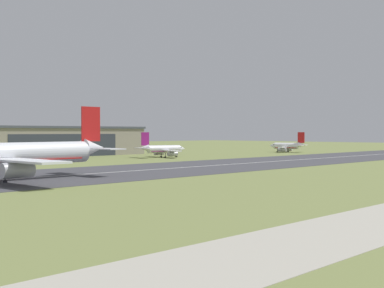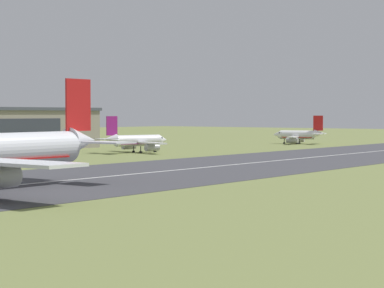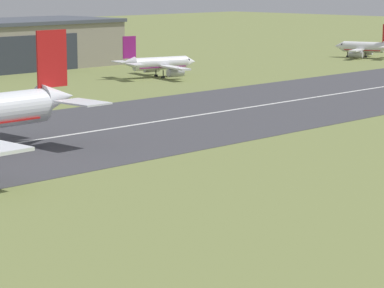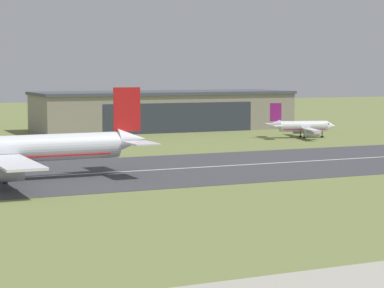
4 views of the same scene
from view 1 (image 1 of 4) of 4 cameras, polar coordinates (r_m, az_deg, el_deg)
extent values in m
plane|color=olive|center=(110.51, 17.19, -3.86)|extent=(747.16, 747.16, 0.00)
cube|color=#3D3D42|center=(143.18, -2.37, -2.62)|extent=(507.16, 43.71, 0.06)
cube|color=silver|center=(143.18, -2.37, -2.61)|extent=(456.44, 0.70, 0.01)
cube|color=gray|center=(225.65, -15.10, 0.19)|extent=(80.22, 26.50, 11.24)
cube|color=#424751|center=(225.62, -15.11, 1.73)|extent=(81.22, 27.50, 0.90)
cube|color=#2D333D|center=(214.33, -13.29, -0.16)|extent=(48.13, 0.12, 8.99)
cone|color=silver|center=(123.68, -10.42, -0.39)|extent=(5.63, 4.27, 4.16)
cube|color=silver|center=(100.75, -17.15, -1.74)|extent=(6.39, 19.59, 0.41)
cylinder|color=#A8A8B2|center=(101.63, -18.17, -2.67)|extent=(6.06, 2.99, 2.87)
cube|color=red|center=(123.15, -10.74, 2.11)|extent=(5.02, 0.39, 7.84)
cube|color=silver|center=(128.18, -12.13, -0.40)|extent=(4.54, 7.15, 0.24)
cube|color=silver|center=(118.79, -8.92, -0.52)|extent=(4.54, 7.15, 0.24)
cylinder|color=black|center=(109.31, -19.33, -3.12)|extent=(0.24, 0.24, 3.09)
cylinder|color=black|center=(109.41, -19.33, -3.81)|extent=(0.84, 0.84, 0.44)
cylinder|color=white|center=(205.85, -3.03, -0.54)|extent=(13.66, 6.37, 2.93)
cone|color=white|center=(209.64, -1.08, -0.50)|extent=(3.32, 3.53, 2.93)
cone|color=white|center=(202.11, -5.16, -0.43)|extent=(4.09, 3.48, 2.64)
cube|color=black|center=(208.92, -1.43, -0.35)|extent=(1.72, 2.70, 0.44)
cube|color=#991E7A|center=(205.88, -3.03, -0.76)|extent=(12.34, 5.88, 0.20)
cube|color=white|center=(200.21, -2.10, -0.74)|extent=(4.95, 10.41, 0.40)
cylinder|color=#A8A8B2|center=(201.19, -2.09, -1.06)|extent=(4.16, 2.77, 1.82)
cube|color=white|center=(211.82, -3.77, -0.63)|extent=(4.95, 10.41, 0.40)
cylinder|color=#A8A8B2|center=(211.35, -3.56, -0.95)|extent=(4.16, 2.77, 1.82)
cube|color=#991E7A|center=(202.26, -5.02, 0.55)|extent=(3.15, 1.12, 4.99)
cube|color=white|center=(198.82, -4.67, -0.48)|extent=(3.88, 5.07, 0.24)
cube|color=white|center=(205.53, -5.56, -0.42)|extent=(3.88, 5.07, 0.24)
cylinder|color=black|center=(208.51, -1.69, -1.16)|extent=(0.24, 0.24, 1.76)
cylinder|color=black|center=(208.54, -1.69, -1.34)|extent=(0.84, 0.84, 0.44)
cylinder|color=black|center=(204.27, -2.86, -1.21)|extent=(0.24, 0.24, 1.76)
cylinder|color=black|center=(204.30, -2.86, -1.40)|extent=(0.84, 0.84, 0.44)
cylinder|color=black|center=(207.40, -3.31, -1.18)|extent=(0.24, 0.24, 1.76)
cylinder|color=black|center=(207.43, -3.31, -1.36)|extent=(0.84, 0.84, 0.44)
cylinder|color=white|center=(261.89, 10.06, -0.20)|extent=(6.46, 11.98, 3.01)
cone|color=white|center=(263.99, 8.57, -0.18)|extent=(3.70, 3.50, 3.01)
cone|color=white|center=(259.85, 11.67, -0.10)|extent=(3.69, 4.27, 2.71)
cube|color=black|center=(263.52, 8.87, -0.05)|extent=(2.77, 1.84, 0.44)
cube|color=red|center=(261.92, 10.06, -0.38)|extent=(5.95, 10.83, 0.20)
cube|color=white|center=(267.56, 10.36, -0.28)|extent=(8.87, 4.71, 0.40)
cylinder|color=#A8A8B2|center=(267.05, 10.23, -0.54)|extent=(2.98, 4.29, 1.86)
cube|color=white|center=(256.40, 9.65, -0.34)|extent=(8.87, 4.71, 0.40)
cylinder|color=#A8A8B2|center=(257.22, 9.60, -0.60)|extent=(2.98, 4.29, 1.86)
cube|color=red|center=(259.93, 11.56, 0.68)|extent=(1.28, 3.20, 5.11)
cube|color=white|center=(263.57, 11.85, -0.10)|extent=(5.26, 4.15, 0.24)
cube|color=white|center=(256.21, 11.43, -0.13)|extent=(5.26, 4.15, 0.24)
cylinder|color=black|center=(263.29, 9.09, -0.68)|extent=(0.24, 0.24, 1.58)
cylinder|color=black|center=(263.31, 9.09, -0.81)|extent=(0.84, 0.84, 0.44)
cylinder|color=black|center=(263.62, 10.22, -0.69)|extent=(0.24, 0.24, 1.58)
cylinder|color=black|center=(263.64, 10.22, -0.81)|extent=(0.84, 0.84, 0.44)
cylinder|color=black|center=(260.16, 10.00, -0.71)|extent=(0.24, 0.24, 1.58)
cylinder|color=black|center=(260.18, 10.00, -0.84)|extent=(0.84, 0.84, 0.44)
camera|label=2|loc=(19.59, -68.47, 1.85)|focal=70.00mm
camera|label=3|loc=(13.60, -131.26, 66.91)|focal=85.00mm
camera|label=4|loc=(38.02, 87.53, 12.95)|focal=70.00mm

